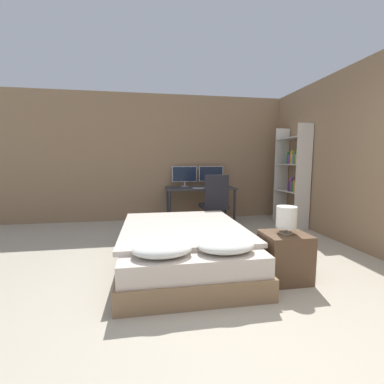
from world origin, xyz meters
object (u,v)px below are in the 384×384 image
Objects in this scene: bed at (184,246)px; desk at (200,191)px; bedside_lamp at (286,217)px; monitor_right at (211,175)px; office_chair at (214,208)px; nightstand at (285,257)px; computer_mouse at (216,187)px; bookshelf at (294,171)px; keyboard at (202,188)px; monitor_left at (185,175)px.

bed is 2.35m from desk.
monitor_right is at bearing 91.52° from bedside_lamp.
bedside_lamp is 2.06m from office_chair.
nightstand is 2.85m from desk.
computer_mouse is at bearing -40.61° from desk.
bedside_lamp is 2.59m from bookshelf.
monitor_right is (0.94, 2.46, 0.75)m from bed.
office_chair is (-0.16, -0.53, -0.33)m from computer_mouse.
bedside_lamp reaches higher than bed.
keyboard is 0.19× the size of bookshelf.
nightstand is at bearing -122.41° from bookshelf.
nightstand is 3.20m from monitor_left.
bookshelf is at bearing -12.88° from keyboard.
computer_mouse is at bearing 92.14° from bedside_lamp.
keyboard is (-0.38, 2.56, 0.06)m from bedside_lamp.
keyboard is at bearing -58.63° from monitor_left.
office_chair is (0.12, -0.77, -0.23)m from desk.
office_chair is at bearing -81.54° from desk.
keyboard is at bearing 71.98° from bed.
monitor_right reaches higher than keyboard.
bookshelf is at bearing -23.37° from monitor_left.
bedside_lamp is 3.06m from monitor_right.
computer_mouse is at bearing 164.78° from bookshelf.
monitor_right is at bearing 88.25° from computer_mouse.
desk is at bearing 97.63° from bedside_lamp.
bedside_lamp reaches higher than desk.
nightstand is 0.36× the size of desk.
bedside_lamp is at bearing -87.86° from computer_mouse.
monitor_left reaches higher than computer_mouse.
nightstand is 0.26× the size of bookshelf.
keyboard is 1.82m from bookshelf.
office_chair is at bearing -68.07° from monitor_left.
bookshelf reaches higher than bed.
computer_mouse is (0.57, -0.48, -0.23)m from monitor_left.
bedside_lamp is at bearing -82.37° from desk.
bedside_lamp is 0.15× the size of bookshelf.
bed is 3.99× the size of nightstand.
computer_mouse is (0.28, 0.00, 0.01)m from keyboard.
monitor_right reaches higher than bed.
bedside_lamp reaches higher than computer_mouse.
monitor_left is 7.72× the size of computer_mouse.
nightstand is 2.63m from keyboard.
desk is 0.51m from monitor_left.
monitor_right reaches higher than computer_mouse.
desk is 3.76× the size of keyboard.
nightstand is 0.95× the size of monitor_right.
bedside_lamp is 0.21× the size of desk.
monitor_left is 2.23m from bookshelf.
monitor_left reaches higher than keyboard.
bed is 7.03× the size of bedside_lamp.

